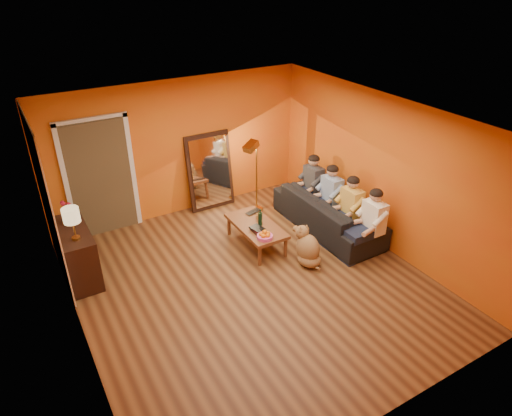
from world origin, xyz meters
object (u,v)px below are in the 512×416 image
table_lamp (73,224)px  coffee_table (256,235)px  sideboard (78,253)px  tumbler (259,217)px  sofa (328,213)px  laptop (255,213)px  person_mid_right (331,196)px  vase (68,217)px  person_far_left (373,222)px  person_far_right (313,185)px  floor_lamp (257,177)px  person_mid_left (351,208)px  wine_bottle (260,217)px  dog (308,246)px  mirror_frame (210,171)px

table_lamp → coffee_table: size_ratio=0.42×
sideboard → tumbler: bearing=-10.2°
sofa → laptop: (-1.23, 0.54, 0.09)m
person_mid_right → vase: person_mid_right is taller
person_far_left → person_mid_right: size_ratio=1.00×
person_far_right → tumbler: bearing=-166.6°
sideboard → floor_lamp: 3.52m
person_mid_left → sideboard: bearing=163.6°
sideboard → person_far_right: bearing=-2.5°
floor_lamp → coffee_table: bearing=-141.6°
person_far_right → vase: size_ratio=6.18×
person_far_left → vase: bearing=154.4°
wine_bottle → vase: (-2.88, 0.95, 0.37)m
sofa → dog: 1.19m
table_lamp → dog: table_lamp is taller
sofa → person_mid_right: person_mid_right is taller
sideboard → sofa: bearing=-11.2°
person_mid_right → vase: 4.49m
mirror_frame → sofa: (1.45, -1.92, -0.42)m
laptop → vase: vase is taller
coffee_table → person_far_left: (1.54, -1.19, 0.40)m
wine_bottle → person_mid_left: bearing=-21.6°
dog → coffee_table: bearing=129.5°
mirror_frame → coffee_table: size_ratio=1.25×
coffee_table → sideboard: bearing=167.6°
person_mid_right → vase: (-4.37, 0.99, 0.34)m
dog → laptop: size_ratio=2.27×
sideboard → dog: sideboard is taller
sofa → floor_lamp: (-0.76, 1.28, 0.38)m
person_far_right → vase: bearing=174.3°
wine_bottle → laptop: wine_bottle is taller
coffee_table → tumbler: tumbler is taller
mirror_frame → coffee_table: bearing=-88.7°
person_far_left → person_mid_right: bearing=90.0°
coffee_table → wine_bottle: wine_bottle is taller
mirror_frame → coffee_table: mirror_frame is taller
person_mid_left → person_mid_right: same height
person_mid_right → sideboard: bearing=170.4°
mirror_frame → coffee_table: 1.81m
sofa → wine_bottle: wine_bottle is taller
vase → person_far_left: bearing=-25.6°
person_mid_right → mirror_frame: bearing=131.0°
floor_lamp → vase: floor_lamp is taller
sideboard → tumbler: (2.95, -0.53, 0.05)m
vase → dog: bearing=-28.6°
dog → person_far_left: 1.16m
person_mid_right → tumbler: bearing=171.6°
tumbler → person_far_left: bearing=-42.7°
table_lamp → laptop: 3.08m
wine_bottle → tumbler: size_ratio=2.78×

